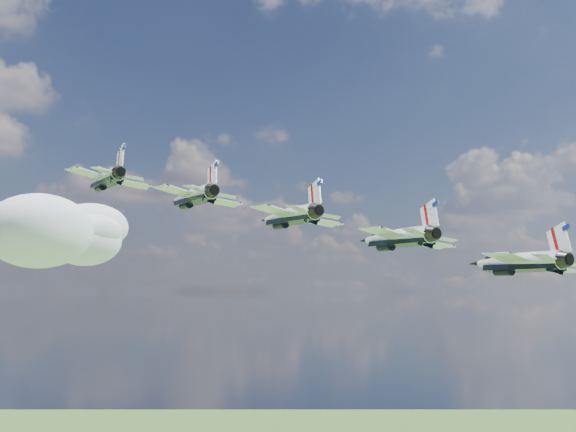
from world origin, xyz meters
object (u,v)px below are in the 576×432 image
jet_2 (288,216)px  jet_4 (515,262)px  jet_0 (105,179)px  jet_3 (395,238)px  jet_1 (192,197)px

jet_2 → jet_4: bearing=-49.8°
jet_0 → jet_2: bearing=-49.8°
jet_0 → jet_3: (20.66, -28.43, -7.85)m
jet_0 → jet_4: jet_0 is taller
jet_4 → jet_2: bearing=130.2°
jet_0 → jet_4: size_ratio=1.00×
jet_1 → jet_4: size_ratio=1.00×
jet_3 → jet_4: 12.00m
jet_1 → jet_3: (13.77, -18.95, -5.24)m
jet_3 → jet_2: bearing=130.2°
jet_2 → jet_4: 24.01m
jet_3 → jet_4: bearing=-49.8°
jet_1 → jet_3: size_ratio=1.00×
jet_4 → jet_3: bearing=130.2°
jet_1 → jet_4: bearing=-49.8°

